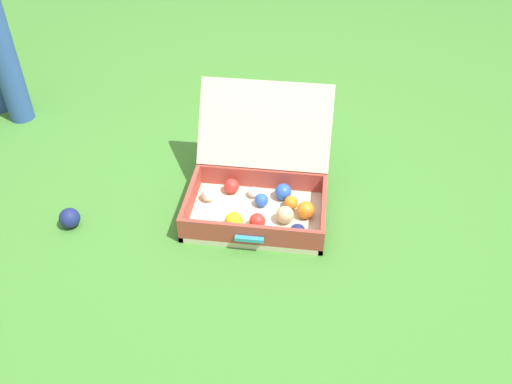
% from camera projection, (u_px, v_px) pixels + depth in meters
% --- Properties ---
extents(ground_plane, '(16.00, 16.00, 0.00)m').
position_uv_depth(ground_plane, '(250.00, 209.00, 2.29)').
color(ground_plane, '#3D7A2D').
extents(open_suitcase, '(0.56, 0.60, 0.43)m').
position_uv_depth(open_suitcase, '(260.00, 188.00, 2.24)').
color(open_suitcase, beige).
rests_on(open_suitcase, ground).
extents(stray_ball_on_grass, '(0.08, 0.08, 0.08)m').
position_uv_depth(stray_ball_on_grass, '(70.00, 218.00, 2.18)').
color(stray_ball_on_grass, navy).
rests_on(stray_ball_on_grass, ground).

